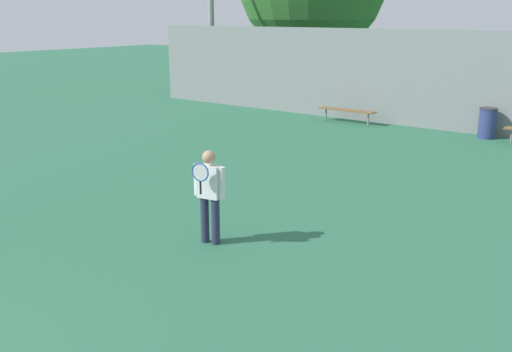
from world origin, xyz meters
TOP-DOWN VIEW (x-y plane):
  - tennis_player at (-0.06, 5.75)m, footprint 0.57×0.45m
  - bench_adjacent_court at (-3.96, 17.16)m, footprint 2.11×0.40m
  - trash_bin at (0.77, 17.46)m, footprint 0.55×0.55m
  - back_fence at (0.00, 17.89)m, footprint 26.97×0.06m

SIDE VIEW (x-z plane):
  - bench_adjacent_court at x=-3.96m, z-range 0.19..0.66m
  - trash_bin at x=0.77m, z-range 0.00..0.94m
  - tennis_player at x=-0.06m, z-range 0.11..1.70m
  - back_fence at x=0.00m, z-range 0.00..3.21m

